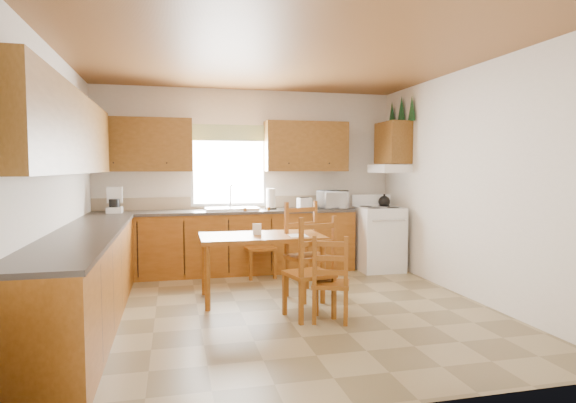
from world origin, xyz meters
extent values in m
plane|color=olive|center=(0.00, 0.00, 0.00)|extent=(4.50, 4.50, 0.00)
plane|color=brown|center=(0.00, 0.00, 2.70)|extent=(4.50, 4.50, 0.00)
plane|color=silver|center=(-2.25, 0.00, 1.35)|extent=(4.50, 4.50, 0.00)
plane|color=silver|center=(2.25, 0.00, 1.35)|extent=(4.50, 4.50, 0.00)
plane|color=silver|center=(0.00, 2.25, 1.35)|extent=(4.50, 4.50, 0.00)
plane|color=silver|center=(0.00, -2.25, 1.35)|extent=(4.50, 4.50, 0.00)
cube|color=brown|center=(-0.38, 1.95, 0.44)|extent=(3.75, 0.60, 0.88)
cube|color=brown|center=(-1.95, -0.15, 0.44)|extent=(0.60, 3.60, 0.88)
cube|color=#3F3731|center=(-0.38, 1.95, 0.90)|extent=(3.75, 0.63, 0.04)
cube|color=#3F3731|center=(-1.95, -0.15, 0.90)|extent=(0.63, 3.60, 0.04)
cube|color=tan|center=(-0.38, 2.24, 1.01)|extent=(3.75, 0.01, 0.18)
cube|color=brown|center=(-1.55, 2.08, 1.85)|extent=(1.41, 0.33, 0.75)
cube|color=brown|center=(0.86, 2.08, 1.85)|extent=(1.25, 0.33, 0.75)
cube|color=brown|center=(-2.08, -0.15, 1.85)|extent=(0.33, 3.60, 0.75)
cube|color=brown|center=(2.08, 1.65, 1.90)|extent=(0.33, 0.62, 0.62)
cube|color=white|center=(2.03, 1.65, 1.52)|extent=(0.44, 0.62, 0.12)
cube|color=white|center=(-0.30, 2.22, 1.55)|extent=(1.13, 0.02, 1.18)
cube|color=white|center=(-0.30, 2.21, 1.55)|extent=(1.05, 0.01, 1.10)
cube|color=#4E7B3E|center=(-0.30, 2.19, 2.05)|extent=(1.19, 0.01, 0.24)
cube|color=silver|center=(-0.30, 1.95, 0.94)|extent=(0.75, 0.45, 0.04)
cone|color=#174422|center=(2.21, 1.33, 2.38)|extent=(0.22, 0.22, 0.36)
cone|color=#174422|center=(2.21, 1.65, 2.42)|extent=(0.22, 0.22, 0.36)
cone|color=#174422|center=(2.21, 1.97, 2.38)|extent=(0.22, 0.22, 0.36)
cube|color=white|center=(1.86, 1.63, 0.46)|extent=(0.64, 0.66, 0.93)
cube|color=white|center=(-1.90, 1.90, 1.10)|extent=(0.23, 0.27, 0.37)
cylinder|color=white|center=(0.29, 1.97, 1.07)|extent=(0.16, 0.16, 0.31)
cube|color=white|center=(0.80, 1.95, 1.00)|extent=(0.22, 0.17, 0.16)
imported|color=white|center=(1.23, 1.90, 1.05)|extent=(0.52, 0.45, 0.27)
cube|color=brown|center=(-0.13, 0.47, 0.38)|extent=(1.41, 0.82, 0.75)
cube|color=brown|center=(0.22, -0.32, 0.52)|extent=(0.52, 0.51, 1.04)
cube|color=brown|center=(0.40, -0.48, 0.43)|extent=(0.47, 0.46, 0.87)
cube|color=brown|center=(0.05, 1.58, 0.48)|extent=(0.43, 0.42, 0.96)
cube|color=brown|center=(0.43, 0.38, 0.56)|extent=(0.58, 0.57, 1.12)
cube|color=white|center=(0.27, 0.32, 0.76)|extent=(0.22, 0.28, 0.00)
cube|color=white|center=(-0.18, 0.48, 0.82)|extent=(0.10, 0.04, 0.13)
camera|label=1|loc=(-1.12, -4.99, 1.53)|focal=30.00mm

